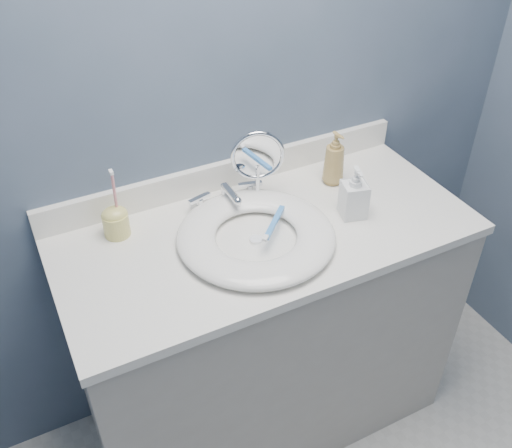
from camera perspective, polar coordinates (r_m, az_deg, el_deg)
back_wall at (r=1.70m, az=-3.20°, el=13.11°), size 2.20×0.02×2.40m
vanity_cabinet at (r=1.97m, az=0.93°, el=-11.03°), size 1.20×0.55×0.85m
countertop at (r=1.67m, az=1.08°, el=-1.00°), size 1.22×0.57×0.03m
backsplash at (r=1.82m, az=-2.75°, el=5.09°), size 1.22×0.02×0.09m
basin at (r=1.61m, az=0.01°, el=-1.15°), size 0.45×0.45×0.04m
drain at (r=1.62m, az=0.01°, el=-1.57°), size 0.04×0.04×0.01m
faucet at (r=1.74m, az=-2.91°, el=2.69°), size 0.25×0.13×0.07m
makeup_mirror at (r=1.71m, az=0.17°, el=6.05°), size 0.16×0.09×0.24m
soap_bottle_amber at (r=1.83m, az=7.84°, el=6.54°), size 0.07×0.07×0.18m
soap_bottle_clear at (r=1.69m, az=9.83°, el=3.17°), size 0.09×0.09×0.16m
toothbrush_holder at (r=1.66m, az=-13.86°, el=0.34°), size 0.08×0.08×0.22m
toothbrush_lying at (r=1.61m, az=1.78°, el=0.03°), size 0.13×0.13×0.02m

